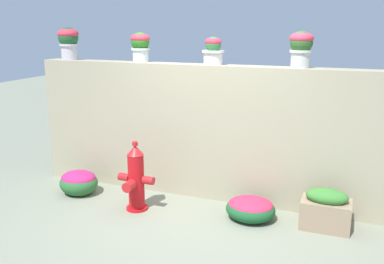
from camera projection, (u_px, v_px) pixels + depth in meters
name	position (u px, v px, depth m)	size (l,w,h in m)	color
ground_plane	(185.00, 227.00, 5.10)	(24.00, 24.00, 0.00)	gray
stone_wall	(213.00, 133.00, 5.82)	(5.26, 0.29, 1.84)	tan
potted_plant_0	(68.00, 40.00, 6.29)	(0.31, 0.31, 0.48)	silver
potted_plant_1	(140.00, 44.00, 5.95)	(0.27, 0.27, 0.41)	silver
potted_plant_2	(213.00, 50.00, 5.56)	(0.29, 0.29, 0.36)	silver
potted_plant_3	(301.00, 46.00, 5.14)	(0.29, 0.29, 0.44)	beige
fire_hydrant	(136.00, 179.00, 5.50)	(0.50, 0.40, 0.92)	red
flower_bush_left	(251.00, 208.00, 5.29)	(0.61, 0.55, 0.29)	#1A562A
flower_bush_right	(79.00, 181.00, 6.08)	(0.55, 0.50, 0.35)	#2B6330
planter_box	(326.00, 210.00, 5.03)	(0.57, 0.35, 0.50)	#987E62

